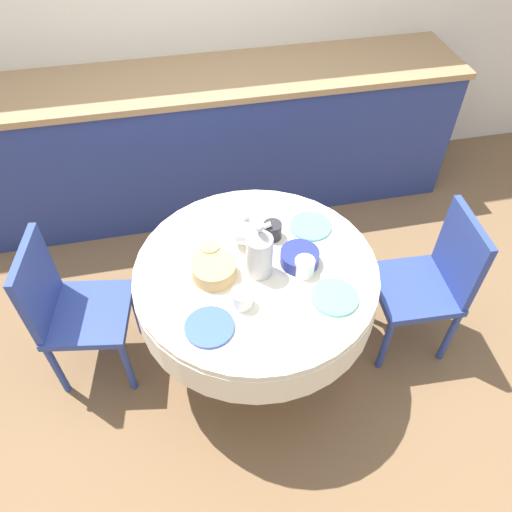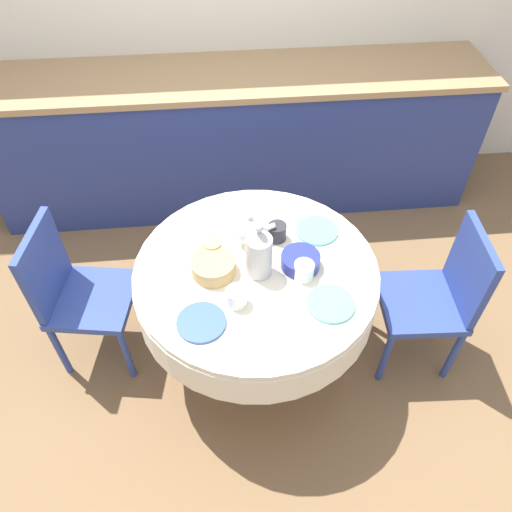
% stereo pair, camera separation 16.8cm
% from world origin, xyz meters
% --- Properties ---
extents(ground_plane, '(12.00, 12.00, 0.00)m').
position_xyz_m(ground_plane, '(0.00, 0.00, 0.00)').
color(ground_plane, brown).
extents(kitchen_counter, '(3.24, 0.64, 0.95)m').
position_xyz_m(kitchen_counter, '(0.00, 1.41, 0.48)').
color(kitchen_counter, navy).
rests_on(kitchen_counter, ground_plane).
extents(dining_table, '(1.13, 1.13, 0.72)m').
position_xyz_m(dining_table, '(0.00, 0.00, 0.59)').
color(dining_table, tan).
rests_on(dining_table, ground_plane).
extents(chair_left, '(0.42, 0.42, 0.87)m').
position_xyz_m(chair_left, '(0.90, -0.05, 0.48)').
color(chair_left, '#2D428E').
rests_on(chair_left, ground_plane).
extents(chair_right, '(0.46, 0.46, 0.87)m').
position_xyz_m(chair_right, '(-0.89, 0.15, 0.48)').
color(chair_right, '#2D428E').
rests_on(chair_right, ground_plane).
extents(plate_near_left, '(0.21, 0.21, 0.01)m').
position_xyz_m(plate_near_left, '(-0.25, -0.28, 0.73)').
color(plate_near_left, '#3856AD').
rests_on(plate_near_left, dining_table).
extents(cup_near_left, '(0.09, 0.09, 0.08)m').
position_xyz_m(cup_near_left, '(-0.10, -0.19, 0.76)').
color(cup_near_left, white).
rests_on(cup_near_left, dining_table).
extents(plate_near_right, '(0.21, 0.21, 0.01)m').
position_xyz_m(plate_near_right, '(0.30, -0.24, 0.73)').
color(plate_near_right, '#60BCB7').
rests_on(plate_near_right, dining_table).
extents(cup_near_right, '(0.09, 0.09, 0.08)m').
position_xyz_m(cup_near_right, '(0.21, -0.07, 0.76)').
color(cup_near_right, white).
rests_on(cup_near_right, dining_table).
extents(plate_far_left, '(0.21, 0.21, 0.01)m').
position_xyz_m(plate_far_left, '(-0.28, 0.26, 0.73)').
color(plate_far_left, white).
rests_on(plate_far_left, dining_table).
extents(cup_far_left, '(0.09, 0.09, 0.08)m').
position_xyz_m(cup_far_left, '(-0.19, 0.10, 0.76)').
color(cup_far_left, '#DBB766').
rests_on(cup_far_left, dining_table).
extents(plate_far_right, '(0.21, 0.21, 0.01)m').
position_xyz_m(plate_far_right, '(0.32, 0.21, 0.73)').
color(plate_far_right, '#60BCB7').
rests_on(plate_far_right, dining_table).
extents(cup_far_right, '(0.09, 0.09, 0.08)m').
position_xyz_m(cup_far_right, '(0.12, 0.18, 0.76)').
color(cup_far_right, '#28282D').
rests_on(cup_far_right, dining_table).
extents(coffee_carafe, '(0.12, 0.12, 0.29)m').
position_xyz_m(coffee_carafe, '(0.01, -0.02, 0.85)').
color(coffee_carafe, '#B2B2B7').
rests_on(coffee_carafe, dining_table).
extents(teapot, '(0.19, 0.14, 0.18)m').
position_xyz_m(teapot, '(-0.01, 0.17, 0.80)').
color(teapot, white).
rests_on(teapot, dining_table).
extents(bread_basket, '(0.20, 0.20, 0.07)m').
position_xyz_m(bread_basket, '(-0.19, -0.01, 0.76)').
color(bread_basket, tan).
rests_on(bread_basket, dining_table).
extents(fruit_bowl, '(0.18, 0.18, 0.07)m').
position_xyz_m(fruit_bowl, '(0.20, -0.01, 0.76)').
color(fruit_bowl, navy).
rests_on(fruit_bowl, dining_table).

